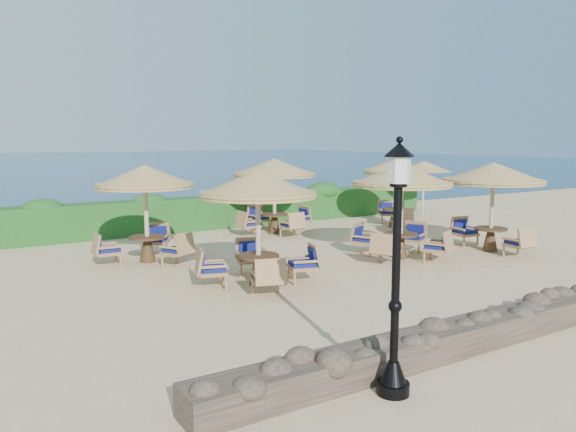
{
  "coord_description": "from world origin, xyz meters",
  "views": [
    {
      "loc": [
        -9.69,
        -12.05,
        3.36
      ],
      "look_at": [
        -1.88,
        0.55,
        1.3
      ],
      "focal_mm": 35.0,
      "sensor_mm": 36.0,
      "label": 1
    }
  ],
  "objects_px": {
    "cafe_set_1": "(402,194)",
    "cafe_set_3": "(146,194)",
    "lamp_post": "(396,280)",
    "cafe_set_0": "(258,208)",
    "cafe_set_2": "(493,183)",
    "cafe_set_5": "(395,176)",
    "extra_parasol": "(424,166)",
    "cafe_set_4": "(274,181)"
  },
  "relations": [
    {
      "from": "cafe_set_0",
      "to": "cafe_set_5",
      "type": "bearing_deg",
      "value": 29.11
    },
    {
      "from": "cafe_set_1",
      "to": "cafe_set_5",
      "type": "bearing_deg",
      "value": 49.16
    },
    {
      "from": "cafe_set_4",
      "to": "cafe_set_1",
      "type": "bearing_deg",
      "value": -80.45
    },
    {
      "from": "lamp_post",
      "to": "cafe_set_5",
      "type": "xyz_separation_m",
      "value": [
        9.69,
        10.57,
        0.38
      ]
    },
    {
      "from": "cafe_set_5",
      "to": "cafe_set_1",
      "type": "bearing_deg",
      "value": -130.84
    },
    {
      "from": "cafe_set_2",
      "to": "cafe_set_3",
      "type": "height_order",
      "value": "same"
    },
    {
      "from": "extra_parasol",
      "to": "cafe_set_0",
      "type": "distance_m",
      "value": 12.99
    },
    {
      "from": "cafe_set_0",
      "to": "cafe_set_5",
      "type": "xyz_separation_m",
      "value": [
        8.51,
        4.74,
        0.14
      ]
    },
    {
      "from": "cafe_set_0",
      "to": "cafe_set_5",
      "type": "height_order",
      "value": "same"
    },
    {
      "from": "cafe_set_0",
      "to": "cafe_set_3",
      "type": "height_order",
      "value": "same"
    },
    {
      "from": "lamp_post",
      "to": "cafe_set_3",
      "type": "bearing_deg",
      "value": 91.36
    },
    {
      "from": "cafe_set_0",
      "to": "cafe_set_1",
      "type": "relative_size",
      "value": 1.02
    },
    {
      "from": "lamp_post",
      "to": "cafe_set_0",
      "type": "height_order",
      "value": "lamp_post"
    },
    {
      "from": "cafe_set_3",
      "to": "cafe_set_5",
      "type": "xyz_separation_m",
      "value": [
        9.91,
        0.99,
        0.06
      ]
    },
    {
      "from": "cafe_set_0",
      "to": "cafe_set_2",
      "type": "height_order",
      "value": "same"
    },
    {
      "from": "extra_parasol",
      "to": "cafe_set_0",
      "type": "xyz_separation_m",
      "value": [
        -11.42,
        -6.17,
        -0.38
      ]
    },
    {
      "from": "cafe_set_1",
      "to": "cafe_set_3",
      "type": "xyz_separation_m",
      "value": [
        -6.21,
        3.29,
        0.05
      ]
    },
    {
      "from": "lamp_post",
      "to": "cafe_set_3",
      "type": "relative_size",
      "value": 1.19
    },
    {
      "from": "cafe_set_1",
      "to": "cafe_set_4",
      "type": "relative_size",
      "value": 0.97
    },
    {
      "from": "cafe_set_1",
      "to": "cafe_set_2",
      "type": "relative_size",
      "value": 0.96
    },
    {
      "from": "cafe_set_3",
      "to": "cafe_set_5",
      "type": "bearing_deg",
      "value": 5.71
    },
    {
      "from": "extra_parasol",
      "to": "cafe_set_1",
      "type": "height_order",
      "value": "cafe_set_1"
    },
    {
      "from": "extra_parasol",
      "to": "cafe_set_1",
      "type": "distance_m",
      "value": 8.75
    },
    {
      "from": "cafe_set_2",
      "to": "cafe_set_4",
      "type": "xyz_separation_m",
      "value": [
        -3.89,
        6.13,
        -0.18
      ]
    },
    {
      "from": "extra_parasol",
      "to": "cafe_set_1",
      "type": "relative_size",
      "value": 0.85
    },
    {
      "from": "cafe_set_4",
      "to": "cafe_set_5",
      "type": "distance_m",
      "value": 4.76
    },
    {
      "from": "cafe_set_3",
      "to": "cafe_set_4",
      "type": "distance_m",
      "value": 5.71
    },
    {
      "from": "cafe_set_0",
      "to": "cafe_set_2",
      "type": "distance_m",
      "value": 7.79
    },
    {
      "from": "cafe_set_2",
      "to": "cafe_set_3",
      "type": "bearing_deg",
      "value": 156.56
    },
    {
      "from": "lamp_post",
      "to": "cafe_set_0",
      "type": "bearing_deg",
      "value": 78.6
    },
    {
      "from": "cafe_set_1",
      "to": "cafe_set_3",
      "type": "relative_size",
      "value": 1.02
    },
    {
      "from": "cafe_set_0",
      "to": "cafe_set_4",
      "type": "bearing_deg",
      "value": 56.57
    },
    {
      "from": "cafe_set_1",
      "to": "cafe_set_3",
      "type": "distance_m",
      "value": 7.03
    },
    {
      "from": "extra_parasol",
      "to": "cafe_set_3",
      "type": "xyz_separation_m",
      "value": [
        -12.83,
        -2.42,
        -0.3
      ]
    },
    {
      "from": "cafe_set_2",
      "to": "cafe_set_5",
      "type": "height_order",
      "value": "same"
    },
    {
      "from": "cafe_set_2",
      "to": "extra_parasol",
      "type": "bearing_deg",
      "value": 60.4
    },
    {
      "from": "cafe_set_0",
      "to": "cafe_set_2",
      "type": "bearing_deg",
      "value": -1.74
    },
    {
      "from": "cafe_set_1",
      "to": "cafe_set_5",
      "type": "xyz_separation_m",
      "value": [
        3.7,
        4.28,
        0.11
      ]
    },
    {
      "from": "lamp_post",
      "to": "cafe_set_5",
      "type": "relative_size",
      "value": 1.18
    },
    {
      "from": "lamp_post",
      "to": "cafe_set_0",
      "type": "distance_m",
      "value": 5.95
    },
    {
      "from": "cafe_set_0",
      "to": "cafe_set_2",
      "type": "relative_size",
      "value": 0.98
    },
    {
      "from": "cafe_set_2",
      "to": "cafe_set_3",
      "type": "xyz_separation_m",
      "value": [
        -9.19,
        3.98,
        -0.16
      ]
    }
  ]
}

